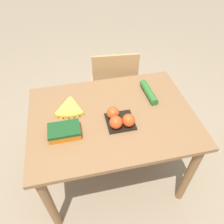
% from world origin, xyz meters
% --- Properties ---
extents(ground_plane, '(12.00, 12.00, 0.00)m').
position_xyz_m(ground_plane, '(0.00, 0.00, 0.00)').
color(ground_plane, gray).
extents(dining_table, '(1.12, 0.82, 0.74)m').
position_xyz_m(dining_table, '(0.00, 0.00, 0.63)').
color(dining_table, olive).
rests_on(dining_table, ground_plane).
extents(chair, '(0.46, 0.44, 0.91)m').
position_xyz_m(chair, '(0.15, 0.60, 0.48)').
color(chair, tan).
rests_on(chair, ground_plane).
extents(banana_bunch, '(0.20, 0.21, 0.03)m').
position_xyz_m(banana_bunch, '(-0.27, 0.13, 0.76)').
color(banana_bunch, brown).
rests_on(banana_bunch, dining_table).
extents(tomato_pack, '(0.18, 0.18, 0.09)m').
position_xyz_m(tomato_pack, '(0.03, -0.09, 0.79)').
color(tomato_pack, black).
rests_on(tomato_pack, dining_table).
extents(carrot_bag, '(0.20, 0.13, 0.06)m').
position_xyz_m(carrot_bag, '(-0.32, -0.10, 0.78)').
color(carrot_bag, orange).
rests_on(carrot_bag, dining_table).
extents(cucumber_near, '(0.06, 0.25, 0.05)m').
position_xyz_m(cucumber_near, '(0.31, 0.15, 0.77)').
color(cucumber_near, '#2D702D').
rests_on(cucumber_near, dining_table).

